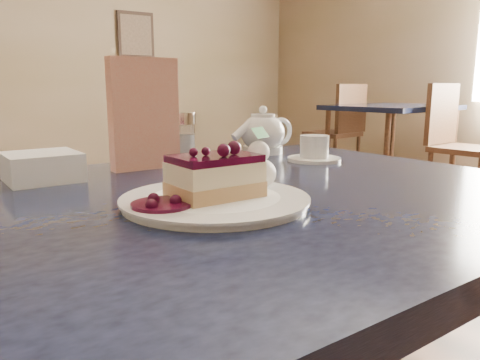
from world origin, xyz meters
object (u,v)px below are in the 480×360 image
tea_set (272,137)px  bg_table_far_right (387,184)px  dessert_plate (215,201)px  main_table (198,248)px  cheesecake_slice (215,176)px

tea_set → bg_table_far_right: tea_set is taller
dessert_plate → tea_set: bearing=44.5°
main_table → dessert_plate: dessert_plate is taller
main_table → dessert_plate: bearing=-90.0°
tea_set → bg_table_far_right: 3.48m
cheesecake_slice → bg_table_far_right: bearing=32.7°
cheesecake_slice → main_table: bearing=90.0°
cheesecake_slice → tea_set: (0.39, 0.38, 0.00)m
cheesecake_slice → bg_table_far_right: 4.00m
tea_set → bg_table_far_right: (2.79, 1.92, -0.78)m
dessert_plate → bg_table_far_right: bg_table_far_right is taller
main_table → dessert_plate: size_ratio=4.80×
dessert_plate → tea_set: size_ratio=0.94×
main_table → bg_table_far_right: 3.95m
tea_set → bg_table_far_right: bearing=34.5°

